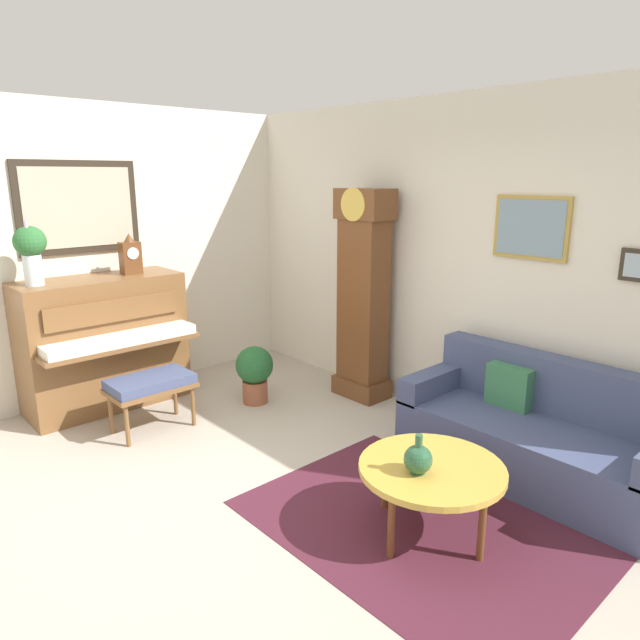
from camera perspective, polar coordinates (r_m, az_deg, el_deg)
ground_plane at (r=4.03m, az=-9.40°, el=-18.71°), size 6.40×6.00×0.10m
wall_left at (r=5.81m, az=-24.23°, el=5.93°), size 0.13×4.90×2.80m
wall_back at (r=5.12m, az=13.18°, el=5.76°), size 5.30×0.13×2.80m
area_rug at (r=3.82m, az=9.74°, el=-19.78°), size 2.10×1.50×0.01m
piano at (r=5.67m, az=-20.85°, el=-2.09°), size 0.87×1.44×1.23m
piano_bench at (r=5.05m, az=-16.67°, el=-6.30°), size 0.42×0.70×0.48m
grandfather_clock at (r=5.45m, az=4.35°, el=1.92°), size 0.52×0.34×2.03m
couch at (r=4.47m, az=21.02°, el=-10.73°), size 1.90×0.80×0.84m
coffee_table at (r=3.58m, az=11.18°, el=-14.62°), size 0.88×0.88×0.45m
mantel_clock at (r=5.63m, az=-18.55°, el=6.15°), size 0.13×0.18×0.38m
flower_vase at (r=5.33m, az=-27.12°, el=6.45°), size 0.26×0.26×0.58m
green_jug at (r=3.44m, az=9.84°, el=-13.63°), size 0.17×0.17×0.24m
potted_plant at (r=5.47m, az=-6.60°, el=-5.08°), size 0.36×0.36×0.56m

